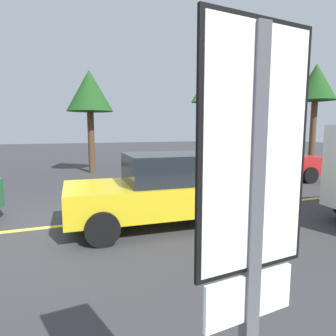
% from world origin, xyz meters
% --- Properties ---
extents(ground_plane, '(80.00, 80.00, 0.00)m').
position_xyz_m(ground_plane, '(0.00, 0.00, 0.00)').
color(ground_plane, '#38383A').
extents(lane_marking_centre, '(28.00, 0.16, 0.01)m').
position_xyz_m(lane_marking_centre, '(3.00, 0.00, 0.01)').
color(lane_marking_centre, '#E0D14C').
extents(speed_limit_sign, '(0.54, 0.07, 2.52)m').
position_xyz_m(speed_limit_sign, '(1.12, -5.67, 1.76)').
color(speed_limit_sign, '#4C4C51').
rests_on(speed_limit_sign, ground_plane).
extents(car_yellow_crossing, '(4.26, 2.16, 1.57)m').
position_xyz_m(car_yellow_crossing, '(2.60, -0.60, 0.79)').
color(car_yellow_crossing, gold).
rests_on(car_yellow_crossing, ground_plane).
extents(car_red_far_lane, '(4.52, 2.47, 1.71)m').
position_xyz_m(car_red_far_lane, '(8.16, 3.15, 0.85)').
color(car_red_far_lane, red).
rests_on(car_red_far_lane, ground_plane).
extents(tree_left_verge, '(2.17, 2.17, 4.88)m').
position_xyz_m(tree_left_verge, '(1.93, 8.03, 3.84)').
color(tree_left_verge, '#513823').
rests_on(tree_left_verge, ground_plane).
extents(tree_centre_verge, '(2.46, 2.46, 6.05)m').
position_xyz_m(tree_centre_verge, '(15.37, 7.50, 4.84)').
color(tree_centre_verge, '#513823').
rests_on(tree_centre_verge, ground_plane).
extents(tree_right_verge, '(2.01, 2.01, 5.47)m').
position_xyz_m(tree_right_verge, '(8.82, 9.08, 4.41)').
color(tree_right_verge, '#513823').
rests_on(tree_right_verge, ground_plane).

